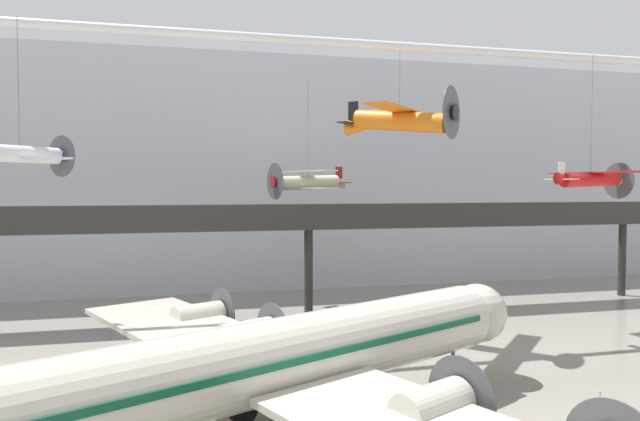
# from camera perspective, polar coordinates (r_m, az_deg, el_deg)

# --- Properties ---
(hangar_back_wall) EXTENTS (140.00, 3.00, 23.19)m
(hangar_back_wall) POSITION_cam_1_polar(r_m,az_deg,el_deg) (57.51, -3.62, 3.74)
(hangar_back_wall) COLOR silver
(hangar_back_wall) RESTS_ON ground
(mezzanine_walkway) EXTENTS (110.00, 3.20, 8.92)m
(mezzanine_walkway) POSITION_cam_1_polar(r_m,az_deg,el_deg) (45.40, -0.89, -1.34)
(mezzanine_walkway) COLOR #2D2B28
(mezzanine_walkway) RESTS_ON ground
(ceiling_truss_beam) EXTENTS (120.00, 0.60, 0.60)m
(ceiling_truss_beam) POSITION_cam_1_polar(r_m,az_deg,el_deg) (38.56, 1.88, 16.43)
(ceiling_truss_beam) COLOR silver
(airliner_silver_main) EXTENTS (28.31, 33.40, 9.55)m
(airliner_silver_main) POSITION_cam_1_polar(r_m,az_deg,el_deg) (23.07, -5.14, -14.92)
(airliner_silver_main) COLOR beige
(airliner_silver_main) RESTS_ON ground
(suspended_plane_cream_biplane) EXTENTS (7.04, 8.35, 9.95)m
(suspended_plane_cream_biplane) POSITION_cam_1_polar(r_m,az_deg,el_deg) (47.50, -1.21, 2.87)
(suspended_plane_cream_biplane) COLOR beige
(suspended_plane_white_twin) EXTENTS (5.64, 5.61, 8.42)m
(suspended_plane_white_twin) POSITION_cam_1_polar(r_m,az_deg,el_deg) (34.17, -27.79, 4.97)
(suspended_plane_white_twin) COLOR silver
(suspended_plane_orange_highwing) EXTENTS (8.22, 8.25, 6.01)m
(suspended_plane_orange_highwing) POSITION_cam_1_polar(r_m,az_deg,el_deg) (39.23, 7.93, 8.92)
(suspended_plane_orange_highwing) COLOR orange
(suspended_plane_red_highwing) EXTENTS (5.88, 7.17, 9.75)m
(suspended_plane_red_highwing) POSITION_cam_1_polar(r_m,az_deg,el_deg) (42.97, 25.44, 2.91)
(suspended_plane_red_highwing) COLOR red
(stanchion_barrier) EXTENTS (0.36, 0.36, 1.08)m
(stanchion_barrier) POSITION_cam_1_polar(r_m,az_deg,el_deg) (29.86, 26.18, -17.27)
(stanchion_barrier) COLOR #B2B5BA
(stanchion_barrier) RESTS_ON ground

